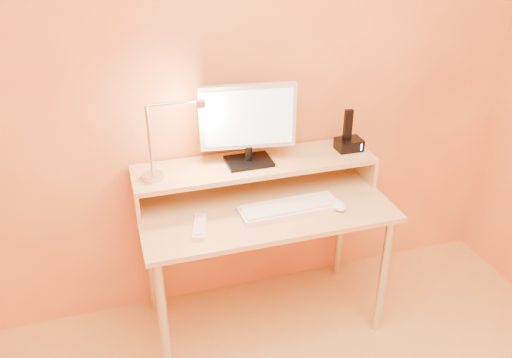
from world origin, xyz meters
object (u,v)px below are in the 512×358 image
object	(u,v)px
monitor_panel	(248,117)
mouse	(338,205)
lamp_base	(153,176)
remote_control	(200,227)
keyboard	(289,208)
phone_dock	(349,144)

from	to	relation	value
monitor_panel	mouse	world-z (taller)	monitor_panel
lamp_base	remote_control	xyz separation A→B (m)	(0.16, -0.23, -0.16)
mouse	lamp_base	bearing A→B (deg)	163.71
lamp_base	remote_control	distance (m)	0.32
keyboard	remote_control	xyz separation A→B (m)	(-0.44, -0.03, -0.00)
mouse	remote_control	bearing A→B (deg)	178.70
phone_dock	remote_control	world-z (taller)	phone_dock
monitor_panel	phone_dock	world-z (taller)	monitor_panel
monitor_panel	remote_control	world-z (taller)	monitor_panel
lamp_base	keyboard	size ratio (longest dim) A/B	0.21
monitor_panel	keyboard	bearing A→B (deg)	-53.25
lamp_base	phone_dock	size ratio (longest dim) A/B	0.77
lamp_base	mouse	size ratio (longest dim) A/B	0.90
phone_dock	mouse	bearing A→B (deg)	-121.68
keyboard	remote_control	size ratio (longest dim) A/B	2.47
monitor_panel	lamp_base	bearing A→B (deg)	-167.40
lamp_base	phone_dock	xyz separation A→B (m)	(1.00, 0.03, 0.02)
phone_dock	mouse	size ratio (longest dim) A/B	1.17
monitor_panel	keyboard	distance (m)	0.47
lamp_base	phone_dock	distance (m)	1.00
remote_control	lamp_base	bearing A→B (deg)	140.85
monitor_panel	phone_dock	bearing A→B (deg)	6.63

